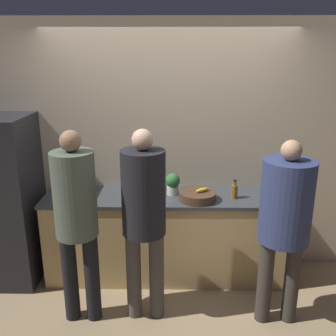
{
  "coord_description": "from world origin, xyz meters",
  "views": [
    {
      "loc": [
        0.04,
        -3.16,
        2.27
      ],
      "look_at": [
        0.0,
        0.14,
        1.25
      ],
      "focal_mm": 40.0,
      "sensor_mm": 36.0,
      "label": 1
    }
  ],
  "objects_px": {
    "utensil_crock": "(149,185)",
    "potted_plant": "(173,183)",
    "person_right": "(285,215)",
    "bottle_green": "(289,193)",
    "refrigerator": "(0,201)",
    "fruit_bowl": "(198,196)",
    "bottle_amber": "(234,191)",
    "cup_black": "(133,189)",
    "person_center": "(144,210)",
    "person_left": "(76,213)"
  },
  "relations": [
    {
      "from": "refrigerator",
      "to": "bottle_amber",
      "type": "xyz_separation_m",
      "value": [
        2.34,
        -0.02,
        0.12
      ]
    },
    {
      "from": "bottle_green",
      "to": "utensil_crock",
      "type": "bearing_deg",
      "value": 170.45
    },
    {
      "from": "refrigerator",
      "to": "fruit_bowl",
      "type": "relative_size",
      "value": 4.74
    },
    {
      "from": "refrigerator",
      "to": "person_right",
      "type": "distance_m",
      "value": 2.73
    },
    {
      "from": "bottle_green",
      "to": "person_right",
      "type": "bearing_deg",
      "value": -109.61
    },
    {
      "from": "person_right",
      "to": "bottle_green",
      "type": "xyz_separation_m",
      "value": [
        0.2,
        0.57,
        -0.03
      ]
    },
    {
      "from": "fruit_bowl",
      "to": "bottle_amber",
      "type": "xyz_separation_m",
      "value": [
        0.36,
        0.05,
        0.03
      ]
    },
    {
      "from": "bottle_amber",
      "to": "cup_black",
      "type": "relative_size",
      "value": 2.28
    },
    {
      "from": "potted_plant",
      "to": "utensil_crock",
      "type": "bearing_deg",
      "value": 164.19
    },
    {
      "from": "person_center",
      "to": "bottle_green",
      "type": "xyz_separation_m",
      "value": [
        1.35,
        0.53,
        -0.04
      ]
    },
    {
      "from": "utensil_crock",
      "to": "bottle_amber",
      "type": "height_order",
      "value": "utensil_crock"
    },
    {
      "from": "person_left",
      "to": "cup_black",
      "type": "relative_size",
      "value": 20.37
    },
    {
      "from": "person_center",
      "to": "bottle_amber",
      "type": "xyz_separation_m",
      "value": [
        0.84,
        0.59,
        -0.05
      ]
    },
    {
      "from": "person_center",
      "to": "cup_black",
      "type": "bearing_deg",
      "value": 102.67
    },
    {
      "from": "person_left",
      "to": "fruit_bowl",
      "type": "bearing_deg",
      "value": 29.35
    },
    {
      "from": "person_left",
      "to": "person_center",
      "type": "bearing_deg",
      "value": 4.43
    },
    {
      "from": "person_right",
      "to": "fruit_bowl",
      "type": "relative_size",
      "value": 4.54
    },
    {
      "from": "person_left",
      "to": "bottle_amber",
      "type": "relative_size",
      "value": 8.94
    },
    {
      "from": "bottle_green",
      "to": "person_center",
      "type": "bearing_deg",
      "value": -158.77
    },
    {
      "from": "bottle_amber",
      "to": "cup_black",
      "type": "distance_m",
      "value": 1.02
    },
    {
      "from": "bottle_green",
      "to": "cup_black",
      "type": "bearing_deg",
      "value": 172.26
    },
    {
      "from": "bottle_green",
      "to": "bottle_amber",
      "type": "bearing_deg",
      "value": 172.97
    },
    {
      "from": "refrigerator",
      "to": "bottle_amber",
      "type": "bearing_deg",
      "value": -0.41
    },
    {
      "from": "refrigerator",
      "to": "utensil_crock",
      "type": "bearing_deg",
      "value": 5.75
    },
    {
      "from": "person_center",
      "to": "bottle_amber",
      "type": "bearing_deg",
      "value": 34.96
    },
    {
      "from": "person_center",
      "to": "potted_plant",
      "type": "bearing_deg",
      "value": 70.79
    },
    {
      "from": "utensil_crock",
      "to": "potted_plant",
      "type": "bearing_deg",
      "value": -15.81
    },
    {
      "from": "fruit_bowl",
      "to": "potted_plant",
      "type": "bearing_deg",
      "value": 148.37
    },
    {
      "from": "cup_black",
      "to": "person_left",
      "type": "bearing_deg",
      "value": -116.53
    },
    {
      "from": "person_right",
      "to": "fruit_bowl",
      "type": "height_order",
      "value": "person_right"
    },
    {
      "from": "utensil_crock",
      "to": "bottle_amber",
      "type": "relative_size",
      "value": 1.47
    },
    {
      "from": "person_left",
      "to": "person_center",
      "type": "height_order",
      "value": "person_center"
    },
    {
      "from": "person_right",
      "to": "potted_plant",
      "type": "height_order",
      "value": "person_right"
    },
    {
      "from": "utensil_crock",
      "to": "potted_plant",
      "type": "xyz_separation_m",
      "value": [
        0.25,
        -0.07,
        0.04
      ]
    },
    {
      "from": "refrigerator",
      "to": "fruit_bowl",
      "type": "xyz_separation_m",
      "value": [
        1.97,
        -0.07,
        0.09
      ]
    },
    {
      "from": "person_right",
      "to": "bottle_amber",
      "type": "height_order",
      "value": "person_right"
    },
    {
      "from": "person_right",
      "to": "fruit_bowl",
      "type": "distance_m",
      "value": 0.89
    },
    {
      "from": "bottle_green",
      "to": "cup_black",
      "type": "xyz_separation_m",
      "value": [
        -1.52,
        0.21,
        -0.04
      ]
    },
    {
      "from": "refrigerator",
      "to": "bottle_amber",
      "type": "distance_m",
      "value": 2.34
    },
    {
      "from": "person_center",
      "to": "cup_black",
      "type": "distance_m",
      "value": 0.76
    },
    {
      "from": "refrigerator",
      "to": "person_center",
      "type": "height_order",
      "value": "person_center"
    },
    {
      "from": "utensil_crock",
      "to": "potted_plant",
      "type": "distance_m",
      "value": 0.26
    },
    {
      "from": "person_left",
      "to": "bottle_green",
      "type": "bearing_deg",
      "value": 16.62
    },
    {
      "from": "potted_plant",
      "to": "person_right",
      "type": "bearing_deg",
      "value": -38.76
    },
    {
      "from": "person_right",
      "to": "bottle_green",
      "type": "relative_size",
      "value": 7.54
    },
    {
      "from": "bottle_amber",
      "to": "potted_plant",
      "type": "relative_size",
      "value": 0.87
    },
    {
      "from": "fruit_bowl",
      "to": "bottle_amber",
      "type": "distance_m",
      "value": 0.37
    },
    {
      "from": "person_center",
      "to": "bottle_green",
      "type": "height_order",
      "value": "person_center"
    },
    {
      "from": "fruit_bowl",
      "to": "cup_black",
      "type": "distance_m",
      "value": 0.67
    },
    {
      "from": "fruit_bowl",
      "to": "potted_plant",
      "type": "xyz_separation_m",
      "value": [
        -0.24,
        0.15,
        0.08
      ]
    }
  ]
}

